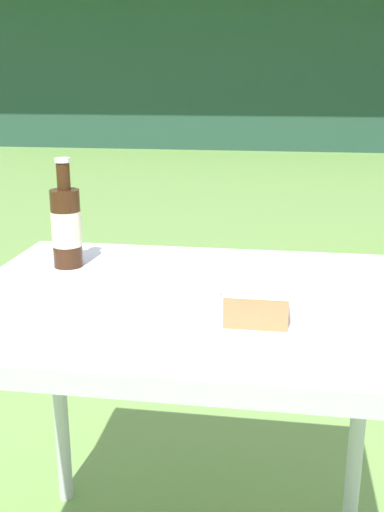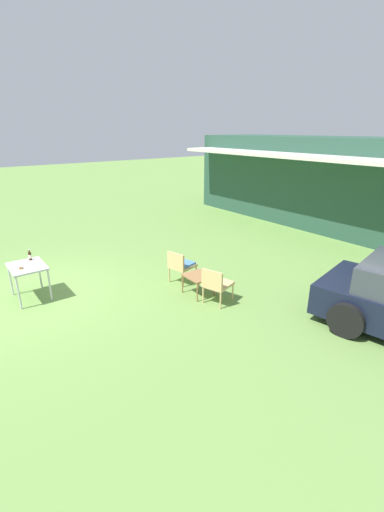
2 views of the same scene
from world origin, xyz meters
The scene contains 6 objects.
cabin_building centered at (0.52, 10.64, 1.61)m, with size 11.76×4.25×3.19m.
patio_table centered at (0.00, 0.00, 0.68)m, with size 0.88×0.69×0.76m.
cake_on_plate centered at (0.13, -0.14, 0.78)m, with size 0.25×0.25×0.08m.
cola_bottle_near centered at (-0.29, 0.15, 0.85)m, with size 0.07×0.07×0.24m.
fork centered at (0.04, -0.13, 0.76)m, with size 0.19×0.07×0.01m.
loose_bottle_cap centered at (0.06, 0.00, 0.76)m, with size 0.03×0.03×0.01m.
Camera 1 is at (0.18, -1.09, 1.17)m, focal length 42.00 mm.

